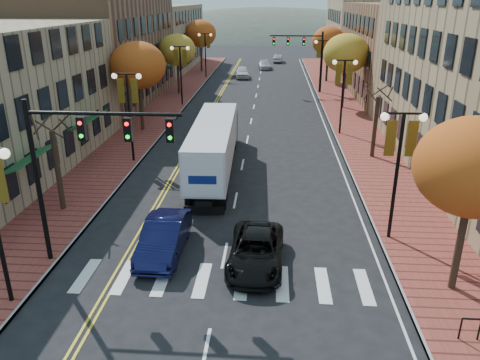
# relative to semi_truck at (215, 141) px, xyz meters

# --- Properties ---
(ground) EXTENTS (200.00, 200.00, 0.00)m
(ground) POSITION_rel_semi_truck_xyz_m (1.65, -14.51, -2.06)
(ground) COLOR black
(ground) RESTS_ON ground
(sidewalk_left) EXTENTS (4.00, 85.00, 0.15)m
(sidewalk_left) POSITION_rel_semi_truck_xyz_m (-7.35, 17.99, -1.99)
(sidewalk_left) COLOR brown
(sidewalk_left) RESTS_ON ground
(sidewalk_right) EXTENTS (4.00, 85.00, 0.15)m
(sidewalk_right) POSITION_rel_semi_truck_xyz_m (10.65, 17.99, -1.99)
(sidewalk_right) COLOR brown
(sidewalk_right) RESTS_ON ground
(building_left_mid) EXTENTS (12.00, 24.00, 11.00)m
(building_left_mid) POSITION_rel_semi_truck_xyz_m (-15.35, 21.49, 3.44)
(building_left_mid) COLOR brown
(building_left_mid) RESTS_ON ground
(building_left_far) EXTENTS (12.00, 26.00, 9.50)m
(building_left_far) POSITION_rel_semi_truck_xyz_m (-15.35, 46.49, 2.69)
(building_left_far) COLOR #9E8966
(building_left_far) RESTS_ON ground
(building_right_mid) EXTENTS (15.00, 24.00, 10.00)m
(building_right_mid) POSITION_rel_semi_truck_xyz_m (20.15, 27.49, 2.94)
(building_right_mid) COLOR brown
(building_right_mid) RESTS_ON ground
(building_right_far) EXTENTS (15.00, 20.00, 11.00)m
(building_right_far) POSITION_rel_semi_truck_xyz_m (20.15, 49.49, 3.44)
(building_right_far) COLOR #9E8966
(building_right_far) RESTS_ON ground
(tree_left_a) EXTENTS (0.28, 0.28, 4.20)m
(tree_left_a) POSITION_rel_semi_truck_xyz_m (-7.35, -6.51, 0.19)
(tree_left_a) COLOR #382619
(tree_left_a) RESTS_ON sidewalk_left
(tree_left_b) EXTENTS (4.48, 4.48, 7.21)m
(tree_left_b) POSITION_rel_semi_truck_xyz_m (-7.35, 9.49, 3.38)
(tree_left_b) COLOR #382619
(tree_left_b) RESTS_ON sidewalk_left
(tree_left_c) EXTENTS (4.16, 4.16, 6.69)m
(tree_left_c) POSITION_rel_semi_truck_xyz_m (-7.35, 25.49, 2.99)
(tree_left_c) COLOR #382619
(tree_left_c) RESTS_ON sidewalk_left
(tree_left_d) EXTENTS (4.61, 4.61, 7.42)m
(tree_left_d) POSITION_rel_semi_truck_xyz_m (-7.35, 43.49, 3.54)
(tree_left_d) COLOR #382619
(tree_left_d) RESTS_ON sidewalk_left
(tree_right_a) EXTENTS (4.16, 4.16, 6.69)m
(tree_right_a) POSITION_rel_semi_truck_xyz_m (10.65, -12.51, 2.99)
(tree_right_a) COLOR #382619
(tree_right_a) RESTS_ON sidewalk_right
(tree_right_b) EXTENTS (0.28, 0.28, 4.20)m
(tree_right_b) POSITION_rel_semi_truck_xyz_m (10.65, 3.49, 0.19)
(tree_right_b) COLOR #382619
(tree_right_b) RESTS_ON sidewalk_right
(tree_right_c) EXTENTS (4.48, 4.48, 7.21)m
(tree_right_c) POSITION_rel_semi_truck_xyz_m (10.65, 19.49, 3.38)
(tree_right_c) COLOR #382619
(tree_right_c) RESTS_ON sidewalk_right
(tree_right_d) EXTENTS (4.35, 4.35, 7.00)m
(tree_right_d) POSITION_rel_semi_truck_xyz_m (10.65, 35.49, 3.23)
(tree_right_d) COLOR #382619
(tree_right_d) RESTS_ON sidewalk_right
(lamp_left_b) EXTENTS (1.96, 0.36, 6.05)m
(lamp_left_b) POSITION_rel_semi_truck_xyz_m (-5.85, 1.49, 2.23)
(lamp_left_b) COLOR black
(lamp_left_b) RESTS_ON ground
(lamp_left_c) EXTENTS (1.96, 0.36, 6.05)m
(lamp_left_c) POSITION_rel_semi_truck_xyz_m (-5.85, 19.49, 2.23)
(lamp_left_c) COLOR black
(lamp_left_c) RESTS_ON ground
(lamp_left_d) EXTENTS (1.96, 0.36, 6.05)m
(lamp_left_d) POSITION_rel_semi_truck_xyz_m (-5.85, 37.49, 2.23)
(lamp_left_d) COLOR black
(lamp_left_d) RESTS_ON ground
(lamp_right_a) EXTENTS (1.96, 0.36, 6.05)m
(lamp_right_a) POSITION_rel_semi_truck_xyz_m (9.15, -8.51, 2.23)
(lamp_right_a) COLOR black
(lamp_right_a) RESTS_ON ground
(lamp_right_b) EXTENTS (1.96, 0.36, 6.05)m
(lamp_right_b) POSITION_rel_semi_truck_xyz_m (9.15, 9.49, 2.23)
(lamp_right_b) COLOR black
(lamp_right_b) RESTS_ON ground
(lamp_right_c) EXTENTS (1.96, 0.36, 6.05)m
(lamp_right_c) POSITION_rel_semi_truck_xyz_m (9.15, 27.49, 2.23)
(lamp_right_c) COLOR black
(lamp_right_c) RESTS_ON ground
(traffic_mast_near) EXTENTS (6.10, 0.35, 7.00)m
(traffic_mast_near) POSITION_rel_semi_truck_xyz_m (-3.82, -11.52, 2.86)
(traffic_mast_near) COLOR black
(traffic_mast_near) RESTS_ON ground
(traffic_mast_far) EXTENTS (6.10, 0.34, 7.00)m
(traffic_mast_far) POSITION_rel_semi_truck_xyz_m (7.13, 27.48, 2.86)
(traffic_mast_far) COLOR black
(traffic_mast_far) RESTS_ON ground
(semi_truck) EXTENTS (2.66, 14.18, 3.53)m
(semi_truck) POSITION_rel_semi_truck_xyz_m (0.00, 0.00, 0.00)
(semi_truck) COLOR black
(semi_truck) RESTS_ON ground
(navy_sedan) EXTENTS (1.69, 4.76, 1.56)m
(navy_sedan) POSITION_rel_semi_truck_xyz_m (-1.01, -10.49, -1.28)
(navy_sedan) COLOR #0D0F36
(navy_sedan) RESTS_ON ground
(black_suv) EXTENTS (2.38, 4.91, 1.35)m
(black_suv) POSITION_rel_semi_truck_xyz_m (3.05, -11.22, -1.39)
(black_suv) COLOR black
(black_suv) RESTS_ON ground
(car_far_white) EXTENTS (2.36, 4.80, 1.57)m
(car_far_white) POSITION_rel_semi_truck_xyz_m (-0.82, 38.15, -1.28)
(car_far_white) COLOR silver
(car_far_white) RESTS_ON ground
(car_far_silver) EXTENTS (2.19, 4.85, 1.38)m
(car_far_silver) POSITION_rel_semi_truck_xyz_m (2.15, 47.33, -1.37)
(car_far_silver) COLOR #B2B0B9
(car_far_silver) RESTS_ON ground
(car_far_oncoming) EXTENTS (1.72, 4.07, 1.31)m
(car_far_oncoming) POSITION_rel_semi_truck_xyz_m (4.31, 55.46, -1.41)
(car_far_oncoming) COLOR #9E9EA5
(car_far_oncoming) RESTS_ON ground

